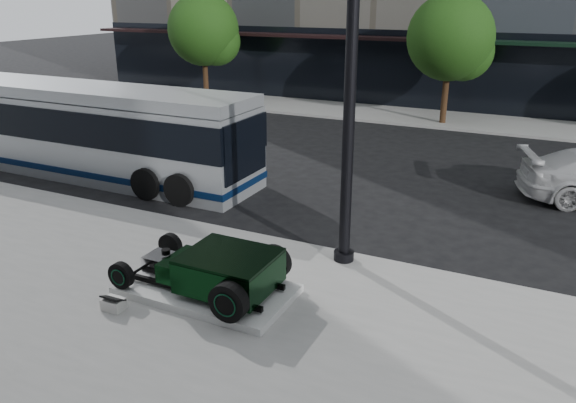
% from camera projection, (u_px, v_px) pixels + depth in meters
% --- Properties ---
extents(ground, '(120.00, 120.00, 0.00)m').
position_uv_depth(ground, '(308.00, 214.00, 15.45)').
color(ground, black).
rests_on(ground, ground).
extents(sidewalk_far, '(70.00, 4.00, 0.12)m').
position_uv_depth(sidewalk_far, '(426.00, 118.00, 27.23)').
color(sidewalk_far, gray).
rests_on(sidewalk_far, ground).
extents(street_trees, '(29.80, 3.80, 5.70)m').
position_uv_depth(street_trees, '(454.00, 41.00, 24.69)').
color(street_trees, black).
rests_on(street_trees, sidewalk_far).
extents(display_plinth, '(3.40, 1.80, 0.15)m').
position_uv_depth(display_plinth, '(207.00, 289.00, 11.12)').
color(display_plinth, silver).
rests_on(display_plinth, sidewalk_near).
extents(hot_rod, '(3.22, 2.00, 0.81)m').
position_uv_depth(hot_rod, '(220.00, 270.00, 10.81)').
color(hot_rod, black).
rests_on(hot_rod, display_plinth).
extents(info_plaque, '(0.41, 0.31, 0.31)m').
position_uv_depth(info_plaque, '(114.00, 303.00, 10.52)').
color(info_plaque, silver).
rests_on(info_plaque, sidewalk_near).
extents(lamppost, '(0.45, 0.45, 8.15)m').
position_uv_depth(lamppost, '(350.00, 90.00, 11.23)').
color(lamppost, black).
rests_on(lamppost, sidewalk_near).
extents(transit_bus, '(12.12, 2.88, 2.92)m').
position_uv_depth(transit_bus, '(88.00, 130.00, 18.54)').
color(transit_bus, '#AFB4B9').
rests_on(transit_bus, ground).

